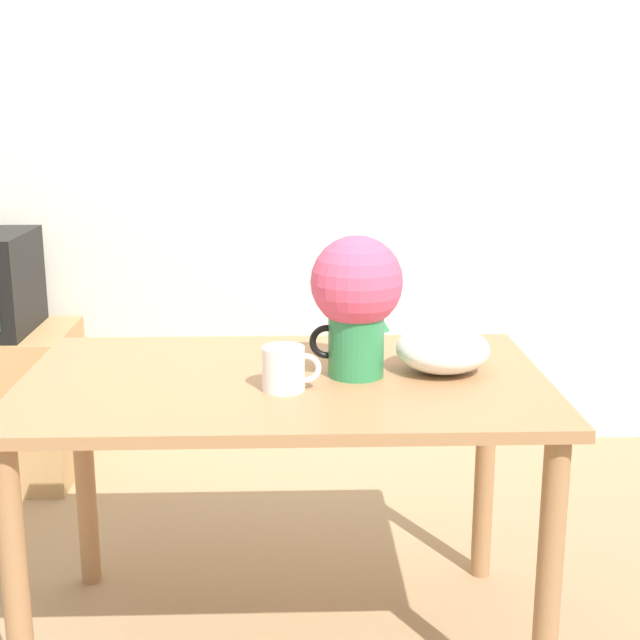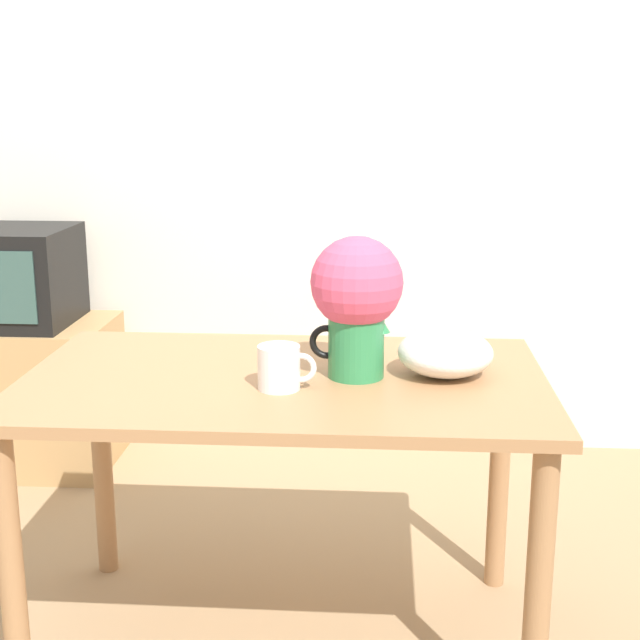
{
  "view_description": "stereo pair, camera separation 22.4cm",
  "coord_description": "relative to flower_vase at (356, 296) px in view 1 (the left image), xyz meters",
  "views": [
    {
      "loc": [
        0.18,
        -1.92,
        1.45
      ],
      "look_at": [
        0.25,
        0.25,
        0.91
      ],
      "focal_mm": 50.0,
      "sensor_mm": 36.0,
      "label": 1
    },
    {
      "loc": [
        0.41,
        -1.92,
        1.45
      ],
      "look_at": [
        0.25,
        0.25,
        0.91
      ],
      "focal_mm": 50.0,
      "sensor_mm": 36.0,
      "label": 2
    }
  ],
  "objects": [
    {
      "name": "table",
      "position": [
        -0.18,
        -0.01,
        -0.32
      ],
      "size": [
        1.33,
        0.81,
        0.76
      ],
      "color": "#A3754C",
      "rests_on": "ground_plane"
    },
    {
      "name": "flower_vase",
      "position": [
        0.0,
        0.0,
        0.0
      ],
      "size": [
        0.24,
        0.23,
        0.36
      ],
      "color": "#2D844C",
      "rests_on": "table"
    },
    {
      "name": "white_bowl",
      "position": [
        0.23,
        0.03,
        -0.15
      ],
      "size": [
        0.24,
        0.24,
        0.12
      ],
      "color": "white",
      "rests_on": "table"
    },
    {
      "name": "wall_back",
      "position": [
        -0.35,
        1.5,
        0.33
      ],
      "size": [
        8.0,
        0.05,
        2.6
      ],
      "color": "silver",
      "rests_on": "ground_plane"
    },
    {
      "name": "coffee_mug",
      "position": [
        -0.18,
        -0.11,
        -0.15
      ],
      "size": [
        0.14,
        0.1,
        0.11
      ],
      "color": "white",
      "rests_on": "table"
    }
  ]
}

